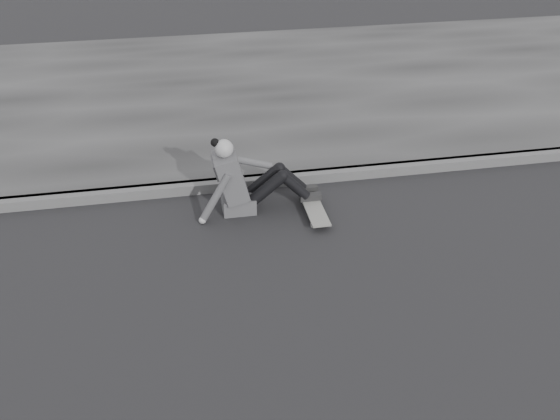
% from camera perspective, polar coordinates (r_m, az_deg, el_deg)
% --- Properties ---
extents(curb, '(24.00, 0.16, 0.12)m').
position_cam_1_polar(curb, '(8.21, 17.44, 4.24)').
color(curb, '#4F4F4F').
rests_on(curb, ground).
extents(sidewalk, '(24.00, 6.00, 0.12)m').
position_cam_1_polar(sidewalk, '(10.72, 10.38, 11.66)').
color(sidewalk, '#323232').
rests_on(sidewalk, ground).
extents(skateboard, '(0.20, 0.78, 0.09)m').
position_cam_1_polar(skateboard, '(6.85, 3.11, 0.17)').
color(skateboard, gray).
rests_on(skateboard, ground).
extents(seated_woman, '(1.38, 0.46, 0.88)m').
position_cam_1_polar(seated_woman, '(6.79, -3.35, 2.71)').
color(seated_woman, '#48484A').
rests_on(seated_woman, ground).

